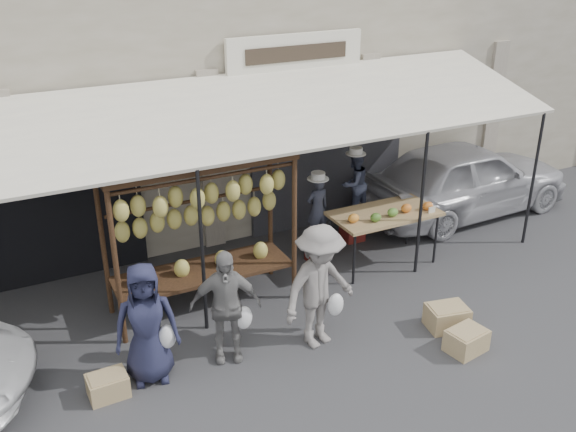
{
  "coord_description": "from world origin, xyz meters",
  "views": [
    {
      "loc": [
        -3.3,
        -5.92,
        5.01
      ],
      "look_at": [
        0.37,
        1.4,
        1.3
      ],
      "focal_mm": 40.0,
      "sensor_mm": 36.0,
      "label": 1
    }
  ],
  "objects_px": {
    "vendor_right": "(354,184)",
    "customer_mid": "(225,306)",
    "vendor_left": "(317,209)",
    "produce_table": "(386,215)",
    "customer_right": "(319,287)",
    "banana_rack": "(200,207)",
    "crate_near_b": "(447,317)",
    "crate_far": "(108,386)",
    "crate_near_a": "(466,341)",
    "customer_left": "(146,324)",
    "sedan": "(465,178)"
  },
  "relations": [
    {
      "from": "vendor_right",
      "to": "customer_mid",
      "type": "xyz_separation_m",
      "value": [
        -3.19,
        -2.15,
        -0.29
      ]
    },
    {
      "from": "vendor_left",
      "to": "customer_mid",
      "type": "distance_m",
      "value": 2.84
    },
    {
      "from": "vendor_right",
      "to": "produce_table",
      "type": "bearing_deg",
      "value": 73.51
    },
    {
      "from": "vendor_left",
      "to": "customer_right",
      "type": "xyz_separation_m",
      "value": [
        -1.07,
        -1.98,
        -0.1
      ]
    },
    {
      "from": "banana_rack",
      "to": "vendor_right",
      "type": "relative_size",
      "value": 2.3
    },
    {
      "from": "crate_near_b",
      "to": "crate_far",
      "type": "height_order",
      "value": "crate_near_b"
    },
    {
      "from": "crate_near_a",
      "to": "customer_left",
      "type": "bearing_deg",
      "value": 161.16
    },
    {
      "from": "vendor_right",
      "to": "customer_right",
      "type": "relative_size",
      "value": 0.67
    },
    {
      "from": "produce_table",
      "to": "customer_left",
      "type": "relative_size",
      "value": 1.1
    },
    {
      "from": "banana_rack",
      "to": "sedan",
      "type": "height_order",
      "value": "banana_rack"
    },
    {
      "from": "vendor_right",
      "to": "customer_left",
      "type": "distance_m",
      "value": 4.68
    },
    {
      "from": "produce_table",
      "to": "customer_mid",
      "type": "distance_m",
      "value": 3.38
    },
    {
      "from": "crate_near_a",
      "to": "crate_near_b",
      "type": "bearing_deg",
      "value": 77.55
    },
    {
      "from": "customer_mid",
      "to": "crate_near_a",
      "type": "distance_m",
      "value": 3.13
    },
    {
      "from": "vendor_right",
      "to": "crate_far",
      "type": "relative_size",
      "value": 2.51
    },
    {
      "from": "crate_far",
      "to": "crate_near_a",
      "type": "bearing_deg",
      "value": -15.35
    },
    {
      "from": "crate_near_a",
      "to": "banana_rack",
      "type": "bearing_deg",
      "value": 136.65
    },
    {
      "from": "customer_left",
      "to": "crate_near_a",
      "type": "height_order",
      "value": "customer_left"
    },
    {
      "from": "produce_table",
      "to": "banana_rack",
      "type": "bearing_deg",
      "value": 178.87
    },
    {
      "from": "customer_right",
      "to": "sedan",
      "type": "height_order",
      "value": "customer_right"
    },
    {
      "from": "vendor_right",
      "to": "crate_near_b",
      "type": "relative_size",
      "value": 2.13
    },
    {
      "from": "customer_right",
      "to": "crate_near_a",
      "type": "bearing_deg",
      "value": -44.59
    },
    {
      "from": "banana_rack",
      "to": "sedan",
      "type": "relative_size",
      "value": 0.62
    },
    {
      "from": "produce_table",
      "to": "crate_far",
      "type": "bearing_deg",
      "value": -165.07
    },
    {
      "from": "sedan",
      "to": "crate_near_b",
      "type": "bearing_deg",
      "value": 134.81
    },
    {
      "from": "customer_mid",
      "to": "sedan",
      "type": "xyz_separation_m",
      "value": [
        5.67,
        2.2,
        -0.04
      ]
    },
    {
      "from": "vendor_left",
      "to": "vendor_right",
      "type": "xyz_separation_m",
      "value": [
        0.95,
        0.42,
        0.1
      ]
    },
    {
      "from": "sedan",
      "to": "customer_left",
      "type": "bearing_deg",
      "value": 106.14
    },
    {
      "from": "produce_table",
      "to": "vendor_left",
      "type": "xyz_separation_m",
      "value": [
        -0.92,
        0.55,
        0.07
      ]
    },
    {
      "from": "vendor_left",
      "to": "crate_far",
      "type": "bearing_deg",
      "value": 22.67
    },
    {
      "from": "crate_near_b",
      "to": "crate_far",
      "type": "distance_m",
      "value": 4.48
    },
    {
      "from": "vendor_left",
      "to": "crate_near_a",
      "type": "height_order",
      "value": "vendor_left"
    },
    {
      "from": "vendor_right",
      "to": "customer_left",
      "type": "height_order",
      "value": "vendor_right"
    },
    {
      "from": "customer_mid",
      "to": "crate_near_b",
      "type": "distance_m",
      "value": 3.06
    },
    {
      "from": "produce_table",
      "to": "sedan",
      "type": "bearing_deg",
      "value": 22.13
    },
    {
      "from": "crate_near_b",
      "to": "crate_far",
      "type": "xyz_separation_m",
      "value": [
        -4.43,
        0.65,
        -0.02
      ]
    },
    {
      "from": "crate_near_b",
      "to": "crate_far",
      "type": "bearing_deg",
      "value": 171.6
    },
    {
      "from": "customer_left",
      "to": "crate_near_a",
      "type": "distance_m",
      "value": 4.04
    },
    {
      "from": "customer_left",
      "to": "vendor_left",
      "type": "bearing_deg",
      "value": 38.09
    },
    {
      "from": "vendor_left",
      "to": "crate_near_b",
      "type": "relative_size",
      "value": 2.01
    },
    {
      "from": "vendor_left",
      "to": "customer_left",
      "type": "distance_m",
      "value": 3.64
    },
    {
      "from": "crate_far",
      "to": "sedan",
      "type": "relative_size",
      "value": 0.11
    },
    {
      "from": "customer_right",
      "to": "crate_near_a",
      "type": "distance_m",
      "value": 2.03
    },
    {
      "from": "banana_rack",
      "to": "sedan",
      "type": "bearing_deg",
      "value": 9.86
    },
    {
      "from": "customer_mid",
      "to": "produce_table",
      "type": "bearing_deg",
      "value": 38.54
    },
    {
      "from": "banana_rack",
      "to": "customer_left",
      "type": "distance_m",
      "value": 1.84
    },
    {
      "from": "vendor_left",
      "to": "customer_mid",
      "type": "height_order",
      "value": "customer_mid"
    },
    {
      "from": "customer_right",
      "to": "sedan",
      "type": "bearing_deg",
      "value": 15.79
    },
    {
      "from": "customer_mid",
      "to": "sedan",
      "type": "bearing_deg",
      "value": 39.3
    },
    {
      "from": "customer_mid",
      "to": "sedan",
      "type": "distance_m",
      "value": 6.08
    }
  ]
}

